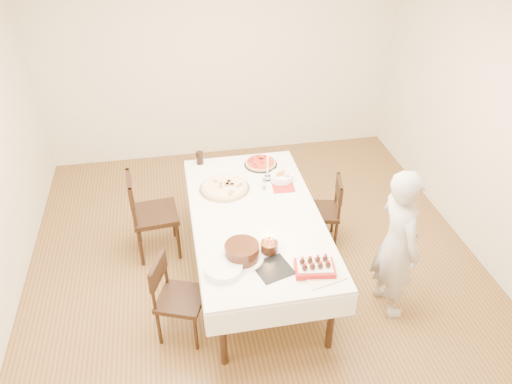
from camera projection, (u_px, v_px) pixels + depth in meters
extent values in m
plane|color=brown|center=(258.00, 273.00, 4.93)|extent=(5.00, 5.00, 0.00)
cube|color=beige|center=(220.00, 56.00, 6.19)|extent=(4.50, 0.04, 2.70)
cube|color=beige|center=(502.00, 132.00, 4.51)|extent=(0.04, 5.00, 2.70)
cube|color=silver|center=(256.00, 247.00, 4.69)|extent=(1.58, 2.34, 0.75)
imported|color=#BDB7B2|center=(397.00, 244.00, 4.19)|extent=(0.41, 0.56, 1.44)
cylinder|color=beige|center=(224.00, 187.00, 4.80)|extent=(0.64, 0.64, 0.04)
cylinder|color=red|center=(261.00, 163.00, 5.18)|extent=(0.44, 0.44, 0.04)
cube|color=#B21E1E|center=(283.00, 187.00, 4.85)|extent=(0.23, 0.23, 0.01)
cylinder|color=white|center=(281.00, 177.00, 4.92)|extent=(0.27, 0.27, 0.07)
cylinder|color=white|center=(268.00, 168.00, 4.87)|extent=(0.08, 0.08, 0.28)
cylinder|color=black|center=(200.00, 158.00, 5.18)|extent=(0.08, 0.08, 0.14)
cylinder|color=#361A0D|center=(242.00, 252.00, 3.96)|extent=(0.43, 0.43, 0.14)
cube|color=black|center=(273.00, 269.00, 3.90)|extent=(0.34, 0.34, 0.01)
cylinder|color=#391B0F|center=(269.00, 243.00, 4.02)|extent=(0.17, 0.17, 0.14)
cube|color=beige|center=(324.00, 276.00, 3.83)|extent=(0.34, 0.26, 0.02)
cylinder|color=white|center=(224.00, 269.00, 3.86)|extent=(0.36, 0.36, 0.06)
cylinder|color=white|center=(223.00, 265.00, 3.92)|extent=(0.25, 0.25, 0.01)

